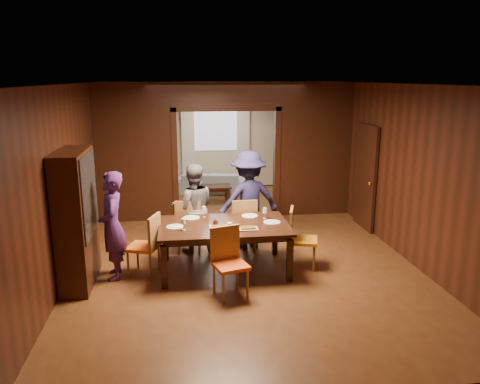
{
  "coord_description": "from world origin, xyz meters",
  "views": [
    {
      "loc": [
        -1.03,
        -8.27,
        3.01
      ],
      "look_at": [
        0.02,
        -0.4,
        1.05
      ],
      "focal_mm": 35.0,
      "sensor_mm": 36.0,
      "label": 1
    }
  ],
  "objects": [
    {
      "name": "chair_right",
      "position": [
        0.93,
        -1.35,
        0.48
      ],
      "size": [
        0.55,
        0.55,
        0.97
      ],
      "primitive_type": null,
      "rotation": [
        0.0,
        0.0,
        1.28
      ],
      "color": "orange",
      "rests_on": "floor"
    },
    {
      "name": "curtain_left",
      "position": [
        -0.75,
        4.4,
        1.25
      ],
      "size": [
        0.35,
        0.06,
        2.4
      ],
      "primitive_type": "cube",
      "color": "white",
      "rests_on": "back_wall"
    },
    {
      "name": "ceiling",
      "position": [
        0.0,
        0.0,
        2.9
      ],
      "size": [
        5.5,
        9.0,
        0.02
      ],
      "primitive_type": "cube",
      "color": "silver",
      "rests_on": "room_walls"
    },
    {
      "name": "plate_right",
      "position": [
        0.41,
        -1.31,
        0.77
      ],
      "size": [
        0.27,
        0.27,
        0.01
      ],
      "primitive_type": "cylinder",
      "color": "silver",
      "rests_on": "dining_table"
    },
    {
      "name": "platter_b",
      "position": [
        -0.01,
        -1.59,
        0.78
      ],
      "size": [
        0.3,
        0.2,
        0.04
      ],
      "primitive_type": "cube",
      "color": "gray",
      "rests_on": "dining_table"
    },
    {
      "name": "plate_far_l",
      "position": [
        -0.85,
        -0.9,
        0.77
      ],
      "size": [
        0.27,
        0.27,
        0.01
      ],
      "primitive_type": "cylinder",
      "color": "silver",
      "rests_on": "dining_table"
    },
    {
      "name": "chair_near",
      "position": [
        -0.36,
        -2.22,
        0.48
      ],
      "size": [
        0.55,
        0.55,
        0.97
      ],
      "primitive_type": null,
      "rotation": [
        0.0,
        0.0,
        0.29
      ],
      "color": "#D95114",
      "rests_on": "floor"
    },
    {
      "name": "wineglass_right",
      "position": [
        0.34,
        -1.08,
        0.85
      ],
      "size": [
        0.08,
        0.08,
        0.18
      ],
      "primitive_type": null,
      "color": "white",
      "rests_on": "dining_table"
    },
    {
      "name": "room_walls",
      "position": [
        0.0,
        1.89,
        1.51
      ],
      "size": [
        5.52,
        9.01,
        2.9
      ],
      "color": "black",
      "rests_on": "floor"
    },
    {
      "name": "plate_left",
      "position": [
        -1.11,
        -1.34,
        0.77
      ],
      "size": [
        0.27,
        0.27,
        0.01
      ],
      "primitive_type": "cylinder",
      "color": "silver",
      "rests_on": "dining_table"
    },
    {
      "name": "person_purple",
      "position": [
        -2.05,
        -1.36,
        0.83
      ],
      "size": [
        0.46,
        0.64,
        1.66
      ],
      "primitive_type": "imported",
      "rotation": [
        0.0,
        0.0,
        -1.46
      ],
      "color": "#43205D",
      "rests_on": "floor"
    },
    {
      "name": "chair_left",
      "position": [
        -1.61,
        -1.32,
        0.48
      ],
      "size": [
        0.56,
        0.56,
        0.97
      ],
      "primitive_type": null,
      "rotation": [
        0.0,
        0.0,
        -1.9
      ],
      "color": "orange",
      "rests_on": "floor"
    },
    {
      "name": "plate_near",
      "position": [
        -0.38,
        -1.69,
        0.77
      ],
      "size": [
        0.27,
        0.27,
        0.01
      ],
      "primitive_type": "cylinder",
      "color": "silver",
      "rests_on": "dining_table"
    },
    {
      "name": "floor",
      "position": [
        0.0,
        0.0,
        0.0
      ],
      "size": [
        9.0,
        9.0,
        0.0
      ],
      "primitive_type": "plane",
      "color": "#542C17",
      "rests_on": "ground"
    },
    {
      "name": "chair_far_r",
      "position": [
        0.06,
        -0.48,
        0.48
      ],
      "size": [
        0.45,
        0.45,
        0.97
      ],
      "primitive_type": null,
      "rotation": [
        0.0,
        0.0,
        3.17
      ],
      "color": "#C66312",
      "rests_on": "floor"
    },
    {
      "name": "platter_a",
      "position": [
        -0.45,
        -1.44,
        0.78
      ],
      "size": [
        0.3,
        0.2,
        0.04
      ],
      "primitive_type": "cube",
      "color": "gray",
      "rests_on": "dining_table"
    },
    {
      "name": "person_grey",
      "position": [
        -0.8,
        -0.41,
        0.78
      ],
      "size": [
        0.78,
        0.61,
        1.57
      ],
      "primitive_type": "imported",
      "rotation": [
        0.0,
        0.0,
        3.17
      ],
      "color": "#55545B",
      "rests_on": "floor"
    },
    {
      "name": "wineglass_left",
      "position": [
        -0.99,
        -1.51,
        0.85
      ],
      "size": [
        0.08,
        0.08,
        0.18
      ],
      "primitive_type": null,
      "color": "silver",
      "rests_on": "dining_table"
    },
    {
      "name": "sofa",
      "position": [
        -0.19,
        3.85,
        0.28
      ],
      "size": [
        2.01,
        1.02,
        0.56
      ],
      "primitive_type": "imported",
      "rotation": [
        0.0,
        0.0,
        2.99
      ],
      "color": "#8EAAB9",
      "rests_on": "floor"
    },
    {
      "name": "wineglass_far",
      "position": [
        -0.64,
        -0.86,
        0.85
      ],
      "size": [
        0.08,
        0.08,
        0.18
      ],
      "primitive_type": null,
      "color": "white",
      "rests_on": "dining_table"
    },
    {
      "name": "dining_table",
      "position": [
        -0.35,
        -1.31,
        0.38
      ],
      "size": [
        2.02,
        1.26,
        0.76
      ],
      "primitive_type": "cube",
      "color": "black",
      "rests_on": "floor"
    },
    {
      "name": "door_right",
      "position": [
        2.7,
        0.5,
        1.05
      ],
      "size": [
        0.06,
        0.9,
        2.1
      ],
      "primitive_type": "cube",
      "color": "black",
      "rests_on": "floor"
    },
    {
      "name": "coffee_table",
      "position": [
        -0.16,
        2.93,
        0.2
      ],
      "size": [
        0.8,
        0.5,
        0.4
      ],
      "primitive_type": "cube",
      "color": "black",
      "rests_on": "floor"
    },
    {
      "name": "serving_bowl",
      "position": [
        -0.19,
        -1.16,
        0.8
      ],
      "size": [
        0.3,
        0.3,
        0.07
      ],
      "primitive_type": "imported",
      "color": "black",
      "rests_on": "dining_table"
    },
    {
      "name": "window_far",
      "position": [
        0.0,
        4.44,
        1.7
      ],
      "size": [
        1.2,
        0.03,
        1.3
      ],
      "primitive_type": "cube",
      "color": "silver",
      "rests_on": "back_wall"
    },
    {
      "name": "person_navy",
      "position": [
        0.19,
        -0.33,
        0.88
      ],
      "size": [
        1.24,
        0.85,
        1.76
      ],
      "primitive_type": "imported",
      "rotation": [
        0.0,
        0.0,
        3.33
      ],
      "color": "#1C1A43",
      "rests_on": "floor"
    },
    {
      "name": "plate_far_r",
      "position": [
        0.12,
        -0.92,
        0.77
      ],
      "size": [
        0.27,
        0.27,
        0.01
      ],
      "primitive_type": "cylinder",
      "color": "white",
      "rests_on": "dining_table"
    },
    {
      "name": "curtain_right",
      "position": [
        0.75,
        4.4,
        1.25
      ],
      "size": [
        0.35,
        0.06,
        2.4
      ],
      "primitive_type": "cube",
      "color": "white",
      "rests_on": "back_wall"
    },
    {
      "name": "hutch",
      "position": [
        -2.53,
        -1.5,
        1.0
      ],
      "size": [
        0.4,
        1.2,
        2.0
      ],
      "primitive_type": "cube",
      "color": "black",
      "rests_on": "floor"
    },
    {
      "name": "chair_far_l",
      "position": [
        -0.88,
        -0.39,
        0.48
      ],
      "size": [
        0.48,
        0.48,
        0.97
      ],
      "primitive_type": null,
      "rotation": [
        0.0,
        0.0,
        3.05
      ],
      "color": "orange",
      "rests_on": "floor"
    },
    {
      "name": "condiment_jar",
      "position": [
        -0.49,
        -1.37,
        0.82
      ],
      "size": [
        0.08,
        0.08,
        0.11
      ],
      "primitive_type": null,
      "color": "#492511",
      "rests_on": "dining_table"
    },
    {
      "name": "tumbler",
      "position": [
        -0.3,
        -1.67,
        0.83
      ],
      "size": [
        0.07,
        0.07,
        0.14
      ],
      "primitive_type": "cylinder",
      "color": "white",
      "rests_on": "dining_table"
    }
  ]
}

